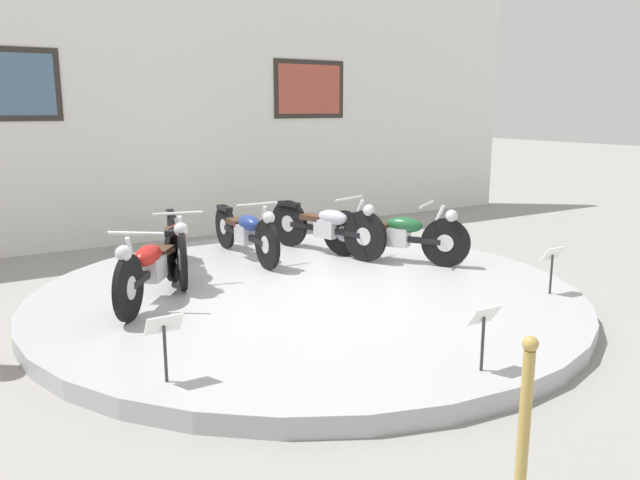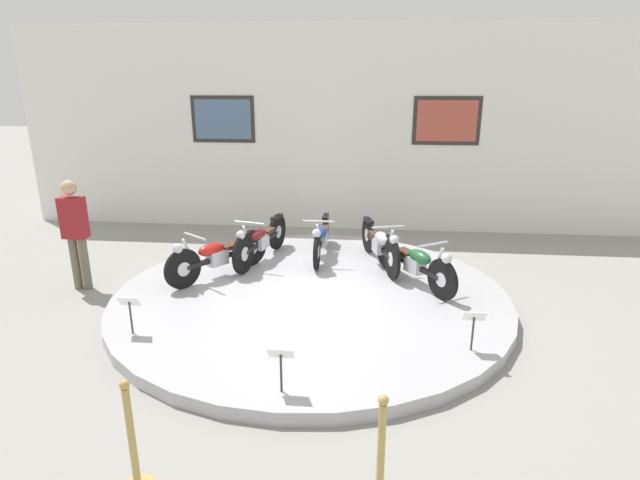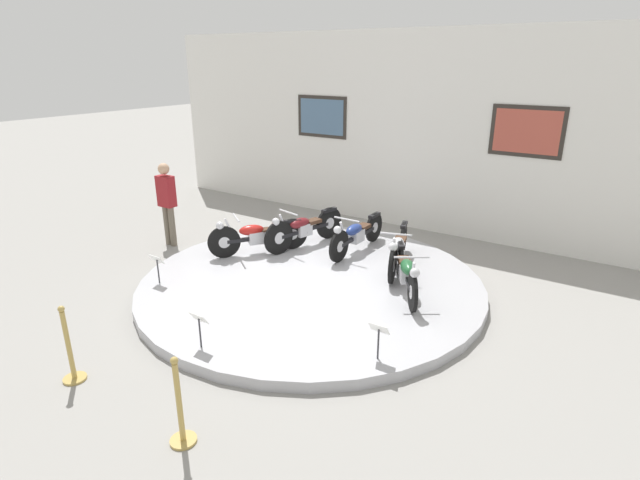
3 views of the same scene
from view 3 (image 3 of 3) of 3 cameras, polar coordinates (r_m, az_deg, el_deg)
ground_plane at (r=8.72m, az=-1.00°, el=-5.48°), size 60.00×60.00×0.00m
display_platform at (r=8.69m, az=-1.00°, el=-4.98°), size 5.87×5.87×0.17m
back_wall at (r=11.61m, az=10.70°, el=11.96°), size 14.00×0.22×4.38m
motorcycle_red at (r=9.72m, az=-7.26°, el=0.58°), size 1.22×1.62×0.79m
motorcycle_maroon at (r=10.01m, az=-1.91°, el=1.43°), size 0.63×1.98×0.81m
motorcycle_blue at (r=9.76m, az=4.18°, el=0.73°), size 0.54×1.96×0.78m
motorcycle_silver at (r=9.04m, az=8.92°, el=-0.93°), size 0.70×1.94×0.80m
motorcycle_green at (r=8.16m, az=9.84°, el=-3.51°), size 1.11×1.67×0.78m
info_placard_front_left at (r=8.80m, az=-18.11°, el=-2.50°), size 0.26×0.11×0.51m
info_placard_front_centre at (r=6.74m, az=-13.65°, el=-9.15°), size 0.26×0.11×0.51m
info_placard_front_right at (r=6.37m, az=6.73°, el=-10.53°), size 0.26×0.11×0.51m
visitor_standing at (r=10.85m, az=-17.10°, el=4.47°), size 0.36×0.23×1.76m
stanchion_post_left_of_entry at (r=6.95m, az=-26.63°, el=-11.74°), size 0.28×0.28×1.02m
stanchion_post_right_of_entry at (r=5.57m, az=-15.66°, el=-18.64°), size 0.28×0.28×1.02m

